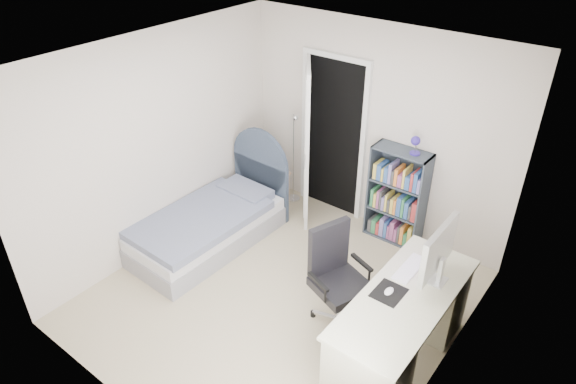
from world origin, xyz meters
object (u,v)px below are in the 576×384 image
Objects in this scene: bookcase at (397,200)px; office_chair at (336,272)px; bed at (213,223)px; nightstand at (272,180)px; floor_lamp at (294,167)px; desk at (402,326)px.

bookcase reaches higher than office_chair.
bed is 3.59× the size of nightstand.
bed is at bearing -140.46° from bookcase.
nightstand is 1.70m from bookcase.
nightstand is 2.26m from office_chair.
floor_lamp is at bearing 49.36° from nightstand.
bookcase reaches higher than nightstand.
bed is 1.37m from floor_lamp.
nightstand is 0.33× the size of desk.
bookcase is 1.91m from desk.
desk is 1.54× the size of office_chair.
office_chair is at bearing 172.79° from desk.
nightstand is at bearing -130.64° from floor_lamp.
desk is at bearing -61.08° from bookcase.
floor_lamp reaches higher than nightstand.
bed is at bearing 174.06° from office_chair.
bed is 1.88m from office_chair.
bed is 1.80× the size of office_chair.
bookcase is at bearing 9.65° from nightstand.
bookcase is at bearing 39.54° from bed.
desk is (2.59, -1.39, 0.09)m from nightstand.
floor_lamp is at bearing 146.04° from desk.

